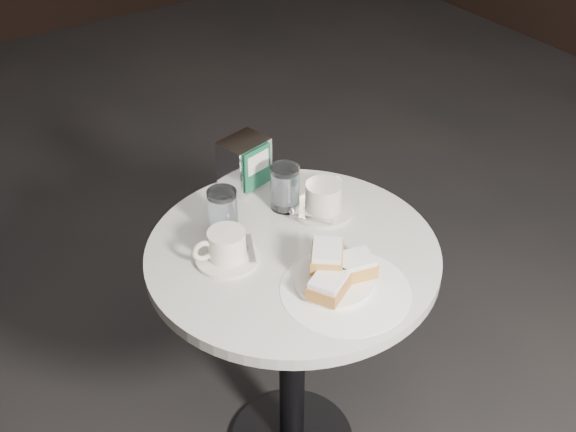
% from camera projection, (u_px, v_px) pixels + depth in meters
% --- Properties ---
extents(cafe_table, '(0.70, 0.70, 0.74)m').
position_uv_depth(cafe_table, '(292.00, 310.00, 1.82)').
color(cafe_table, black).
rests_on(cafe_table, ground).
extents(sugar_spill, '(0.30, 0.30, 0.00)m').
position_uv_depth(sugar_spill, '(345.00, 291.00, 1.59)').
color(sugar_spill, white).
rests_on(sugar_spill, cafe_table).
extents(beignet_plate, '(0.21, 0.21, 0.09)m').
position_uv_depth(beignet_plate, '(336.00, 273.00, 1.59)').
color(beignet_plate, white).
rests_on(beignet_plate, cafe_table).
extents(coffee_cup_left, '(0.17, 0.17, 0.08)m').
position_uv_depth(coffee_cup_left, '(226.00, 248.00, 1.65)').
color(coffee_cup_left, white).
rests_on(coffee_cup_left, cafe_table).
extents(coffee_cup_right, '(0.21, 0.21, 0.08)m').
position_uv_depth(coffee_cup_right, '(324.00, 199.00, 1.81)').
color(coffee_cup_right, beige).
rests_on(coffee_cup_right, cafe_table).
extents(water_glass_left, '(0.08, 0.08, 0.12)m').
position_uv_depth(water_glass_left, '(223.00, 212.00, 1.73)').
color(water_glass_left, white).
rests_on(water_glass_left, cafe_table).
extents(water_glass_right, '(0.10, 0.10, 0.12)m').
position_uv_depth(water_glass_right, '(285.00, 188.00, 1.81)').
color(water_glass_right, white).
rests_on(water_glass_right, cafe_table).
extents(napkin_dispenser, '(0.13, 0.12, 0.13)m').
position_uv_depth(napkin_dispenser, '(245.00, 163.00, 1.88)').
color(napkin_dispenser, silver).
rests_on(napkin_dispenser, cafe_table).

